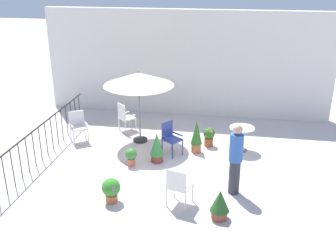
{
  "coord_description": "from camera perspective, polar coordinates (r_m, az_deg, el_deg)",
  "views": [
    {
      "loc": [
        1.71,
        -9.45,
        5.0
      ],
      "look_at": [
        0.0,
        0.47,
        0.94
      ],
      "focal_mm": 42.23,
      "sensor_mm": 36.0,
      "label": 1
    }
  ],
  "objects": [
    {
      "name": "ground_plane",
      "position": [
        10.82,
        -0.43,
        -5.55
      ],
      "size": [
        60.0,
        60.0,
        0.0
      ],
      "primitive_type": "plane",
      "color": "beige"
    },
    {
      "name": "villa_facade",
      "position": [
        14.08,
        2.6,
        9.01
      ],
      "size": [
        10.05,
        0.3,
        3.7
      ],
      "primitive_type": "cube",
      "color": "silver",
      "rests_on": "ground"
    },
    {
      "name": "terrace_railing",
      "position": [
        11.58,
        -17.27,
        -0.99
      ],
      "size": [
        0.03,
        5.36,
        1.01
      ],
      "color": "black",
      "rests_on": "ground"
    },
    {
      "name": "patio_umbrella_0",
      "position": [
        11.6,
        -4.27,
        6.71
      ],
      "size": [
        2.08,
        2.08,
        2.23
      ],
      "color": "#2D2D2D",
      "rests_on": "ground"
    },
    {
      "name": "cafe_table_0",
      "position": [
        11.62,
        10.58,
        -1.21
      ],
      "size": [
        0.72,
        0.72,
        0.72
      ],
      "color": "silver",
      "rests_on": "ground"
    },
    {
      "name": "patio_chair_0",
      "position": [
        11.19,
        0.33,
        -1.5
      ],
      "size": [
        0.63,
        0.62,
        0.94
      ],
      "color": "#333F90",
      "rests_on": "ground"
    },
    {
      "name": "patio_chair_1",
      "position": [
        12.88,
        -6.26,
        1.47
      ],
      "size": [
        0.61,
        0.61,
        0.94
      ],
      "color": "white",
      "rests_on": "ground"
    },
    {
      "name": "patio_chair_2",
      "position": [
        12.33,
        -12.87,
        0.22
      ],
      "size": [
        0.65,
        0.64,
        0.95
      ],
      "color": "silver",
      "rests_on": "ground"
    },
    {
      "name": "patio_chair_3",
      "position": [
        8.79,
        1.52,
        -8.44
      ],
      "size": [
        0.59,
        0.58,
        0.95
      ],
      "color": "white",
      "rests_on": "ground"
    },
    {
      "name": "potted_plant_0",
      "position": [
        10.78,
        -1.61,
        -3.03
      ],
      "size": [
        0.38,
        0.38,
        0.85
      ],
      "color": "brown",
      "rests_on": "ground"
    },
    {
      "name": "potted_plant_1",
      "position": [
        11.84,
        5.93,
        -1.42
      ],
      "size": [
        0.35,
        0.35,
        0.58
      ],
      "color": "#97502A",
      "rests_on": "ground"
    },
    {
      "name": "potted_plant_2",
      "position": [
        8.55,
        7.49,
        -11.06
      ],
      "size": [
        0.42,
        0.42,
        0.68
      ],
      "color": "brown",
      "rests_on": "ground"
    },
    {
      "name": "potted_plant_3",
      "position": [
        11.33,
        4.13,
        -1.43
      ],
      "size": [
        0.33,
        0.33,
        0.97
      ],
      "color": "#B8643B",
      "rests_on": "ground"
    },
    {
      "name": "potted_plant_4",
      "position": [
        10.68,
        -5.35,
        -4.33
      ],
      "size": [
        0.31,
        0.31,
        0.5
      ],
      "color": "#C56649",
      "rests_on": "ground"
    },
    {
      "name": "potted_plant_5",
      "position": [
        9.14,
        -8.2,
        -8.99
      ],
      "size": [
        0.43,
        0.43,
        0.59
      ],
      "color": "#BA633B",
      "rests_on": "ground"
    },
    {
      "name": "standing_person",
      "position": [
        9.25,
        9.73,
        -4.63
      ],
      "size": [
        0.43,
        0.43,
        1.75
      ],
      "color": "#33333D",
      "rests_on": "ground"
    }
  ]
}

